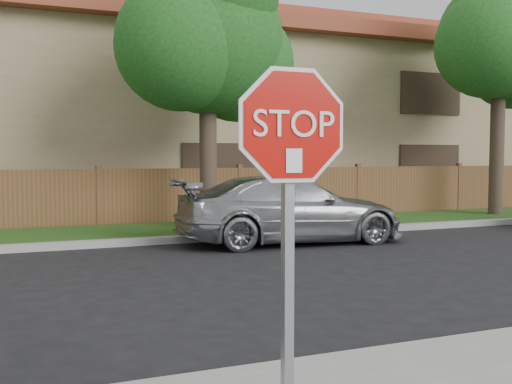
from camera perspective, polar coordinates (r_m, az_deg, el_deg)
name	(u,v)px	position (r m, az deg, el deg)	size (l,w,h in m)	color
ground	(270,372)	(5.67, 1.39, -16.75)	(90.00, 90.00, 0.00)	black
far_curb	(120,243)	(13.33, -12.83, -4.72)	(70.00, 0.30, 0.15)	gray
grass_strip	(109,234)	(14.95, -13.86, -3.90)	(70.00, 3.00, 0.12)	#1E4714
fence	(99,199)	(16.45, -14.71, -0.66)	(70.00, 0.12, 1.60)	brown
apartment_building	(76,111)	(22.03, -16.74, 7.44)	(35.20, 9.20, 7.20)	#95865C
tree_mid	(210,39)	(15.45, -4.42, 14.37)	(4.80, 3.90, 7.35)	#382B21
tree_right	(503,38)	(20.54, 22.49, 13.36)	(4.80, 3.90, 8.20)	#382B21
stop_sign	(291,177)	(3.76, 3.34, 1.47)	(1.01, 0.13, 2.55)	gray
sedan_right	(290,210)	(13.43, 3.30, -1.68)	(2.10, 5.17, 1.50)	#989B9F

